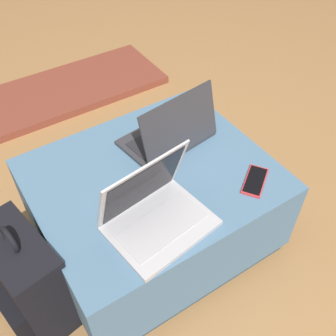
{
  "coord_description": "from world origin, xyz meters",
  "views": [
    {
      "loc": [
        -0.49,
        -0.86,
        1.43
      ],
      "look_at": [
        0.02,
        -0.07,
        0.47
      ],
      "focal_mm": 42.0,
      "sensor_mm": 36.0,
      "label": 1
    }
  ],
  "objects": [
    {
      "name": "fireplace_hearth",
      "position": [
        0.0,
        1.21,
        0.02
      ],
      "size": [
        1.4,
        0.5,
        0.04
      ],
      "color": "brown",
      "rests_on": "ground_plane"
    },
    {
      "name": "ground_plane",
      "position": [
        0.0,
        0.0,
        0.0
      ],
      "size": [
        14.0,
        14.0,
        0.0
      ],
      "primitive_type": "plane",
      "color": "#9E7042"
    },
    {
      "name": "ottoman",
      "position": [
        0.0,
        0.0,
        0.2
      ],
      "size": [
        0.86,
        0.72,
        0.39
      ],
      "color": "#2A3D4E",
      "rests_on": "ground_plane"
    },
    {
      "name": "laptop_far",
      "position": [
        0.15,
        0.11,
        0.44
      ],
      "size": [
        0.37,
        0.27,
        0.23
      ],
      "rotation": [
        0.0,
        0.0,
        3.28
      ],
      "color": "#333338",
      "rests_on": "ottoman"
    },
    {
      "name": "laptop_near",
      "position": [
        -0.11,
        -0.19,
        0.44
      ],
      "size": [
        0.35,
        0.29,
        0.25
      ],
      "rotation": [
        0.0,
        0.0,
        0.14
      ],
      "color": "#B7B7BC",
      "rests_on": "ottoman"
    },
    {
      "name": "cell_phone",
      "position": [
        0.29,
        -0.23,
        0.39
      ],
      "size": [
        0.16,
        0.14,
        0.01
      ],
      "rotation": [
        0.0,
        0.0,
        2.18
      ],
      "color": "red",
      "rests_on": "ottoman"
    },
    {
      "name": "backpack",
      "position": [
        -0.53,
        -0.04,
        0.2
      ],
      "size": [
        0.26,
        0.35,
        0.49
      ],
      "rotation": [
        0.0,
        0.0,
        -1.39
      ],
      "color": "black",
      "rests_on": "ground_plane"
    }
  ]
}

